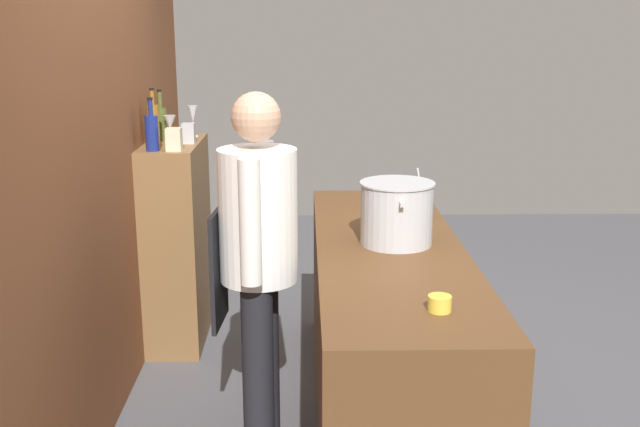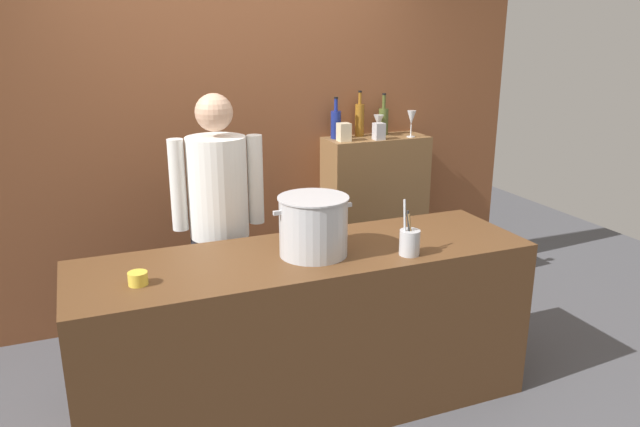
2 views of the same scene
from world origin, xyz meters
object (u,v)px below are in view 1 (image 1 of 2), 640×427
spice_tin_silver (189,133)px  utensil_crock (421,207)px  wine_bottle_olive (161,122)px  wine_bottle_amber (153,124)px  butter_jar (440,303)px  wine_bottle_cobalt (152,132)px  wine_glass_short (170,124)px  chef (258,252)px  wine_glass_wide (193,115)px  spice_tin_cream (174,139)px  stockpot_large (397,213)px

spice_tin_silver → utensil_crock: bearing=-110.8°
wine_bottle_olive → wine_bottle_amber: bearing=177.9°
utensil_crock → butter_jar: 1.32m
wine_bottle_cobalt → wine_glass_short: wine_bottle_cobalt is taller
chef → spice_tin_silver: 1.40m
wine_glass_wide → wine_glass_short: bearing=153.2°
wine_glass_wide → spice_tin_cream: wine_glass_wide is taller
butter_jar → wine_bottle_amber: size_ratio=0.27×
wine_glass_wide → spice_tin_silver: 0.28m
utensil_crock → wine_bottle_cobalt: wine_bottle_cobalt is taller
wine_bottle_amber → spice_tin_silver: bearing=-72.1°
butter_jar → wine_glass_wide: 2.43m
spice_tin_silver → spice_tin_cream: bearing=170.4°
utensil_crock → wine_glass_wide: bearing=59.9°
wine_bottle_cobalt → stockpot_large: bearing=-117.9°
utensil_crock → wine_bottle_cobalt: bearing=80.9°
chef → wine_bottle_olive: chef is taller
wine_bottle_amber → wine_glass_wide: (0.33, -0.18, 0.01)m
chef → wine_bottle_amber: bearing=-146.5°
wine_bottle_amber → spice_tin_cream: size_ratio=2.60×
utensil_crock → wine_bottle_cobalt: size_ratio=0.97×
stockpot_large → spice_tin_silver: 1.49m
utensil_crock → spice_tin_cream: size_ratio=2.27×
wine_bottle_olive → wine_glass_short: size_ratio=1.92×
butter_jar → wine_bottle_olive: (1.94, 1.36, 0.42)m
spice_tin_silver → wine_bottle_amber: bearing=107.9°
utensil_crock → wine_bottle_olive: size_ratio=0.95×
stockpot_large → wine_bottle_cobalt: bearing=62.1°
wine_bottle_olive → spice_tin_silver: wine_bottle_olive is taller
wine_glass_short → spice_tin_silver: bearing=-115.7°
wine_bottle_olive → spice_tin_cream: wine_bottle_olive is taller
stockpot_large → wine_bottle_cobalt: 1.48m
wine_bottle_olive → spice_tin_silver: (-0.13, -0.18, -0.05)m
spice_tin_cream → chef: bearing=-153.1°
butter_jar → wine_glass_wide: (2.08, 1.19, 0.44)m
stockpot_large → wine_glass_short: size_ratio=2.63×
wine_bottle_amber → wine_glass_short: (0.12, -0.07, -0.02)m
utensil_crock → stockpot_large: bearing=157.1°
wine_bottle_amber → spice_tin_silver: 0.21m
butter_jar → spice_tin_cream: spice_tin_cream is taller
utensil_crock → wine_glass_wide: wine_glass_wide is taller
wine_bottle_amber → butter_jar: bearing=-141.9°
chef → wine_bottle_cobalt: chef is taller
chef → utensil_crock: size_ratio=5.78×
utensil_crock → wine_glass_short: wine_glass_short is taller
chef → spice_tin_silver: bearing=-154.8°
wine_bottle_olive → wine_bottle_cobalt: wine_bottle_olive is taller
stockpot_large → wine_glass_short: (1.00, 1.24, 0.30)m
wine_glass_short → wine_glass_wide: bearing=-26.8°
chef → wine_bottle_olive: bearing=-150.2°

